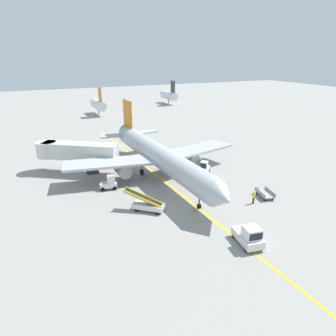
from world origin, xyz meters
TOP-DOWN VIEW (x-y plane):
  - ground_plane at (0.00, 0.00)m, footprint 300.00×300.00m
  - taxi_line_yellow at (0.33, 5.00)m, footprint 2.31×79.98m
  - airliner at (0.32, 10.80)m, footprint 28.60×35.27m
  - jet_bridge at (-11.40, 18.26)m, footprint 12.00×9.27m
  - pushback_tug at (1.10, -10.09)m, footprint 2.48×3.87m
  - baggage_tug_near_wing at (-7.94, 9.15)m, footprint 2.63×1.80m
  - baggage_tug_by_cargo_door at (7.41, 8.62)m, footprint 2.62×2.61m
  - belt_loader_forward_hold at (-5.41, 0.92)m, footprint 4.57×4.26m
  - baggage_cart_loaded at (10.23, -2.22)m, footprint 2.16×3.84m
  - ground_crew_marshaller at (7.55, -3.11)m, footprint 0.36×0.24m
  - safety_cone_nose_left at (-0.27, -1.68)m, footprint 0.36×0.36m
  - safety_cone_nose_right at (8.53, 11.70)m, footprint 0.36×0.36m
  - distant_aircraft_mid_left at (3.95, 66.57)m, footprint 3.00×10.10m
  - distant_aircraft_mid_right at (33.75, 77.68)m, footprint 3.00×10.10m

SIDE VIEW (x-z plane):
  - ground_plane at x=0.00m, z-range 0.00..0.00m
  - taxi_line_yellow at x=0.33m, z-range 0.00..0.01m
  - safety_cone_nose_left at x=-0.27m, z-range 0.00..0.44m
  - safety_cone_nose_right at x=8.53m, z-range 0.00..0.44m
  - baggage_cart_loaded at x=10.23m, z-range 0.00..0.94m
  - belt_loader_forward_hold at x=-5.41m, z-range -0.52..2.07m
  - ground_crew_marshaller at x=7.55m, z-range 0.06..1.76m
  - baggage_tug_near_wing at x=-7.94m, z-range -0.12..1.98m
  - baggage_tug_by_cargo_door at x=7.41m, z-range -0.12..1.98m
  - pushback_tug at x=1.10m, z-range -0.11..2.09m
  - distant_aircraft_mid_left at x=3.95m, z-range -1.18..7.62m
  - distant_aircraft_mid_right at x=33.75m, z-range -1.18..7.62m
  - airliner at x=0.32m, z-range -1.63..8.47m
  - jet_bridge at x=-11.40m, z-range 1.12..5.97m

